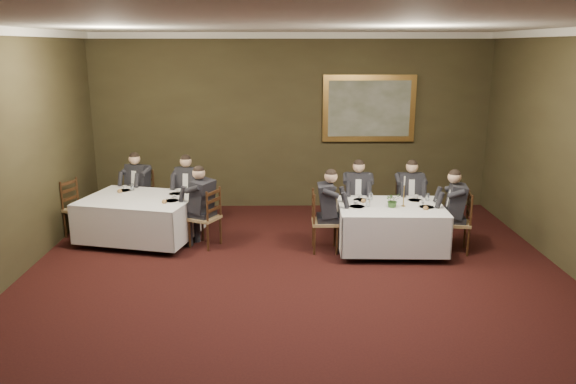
{
  "coord_description": "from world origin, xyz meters",
  "views": [
    {
      "loc": [
        -0.22,
        -6.3,
        3.25
      ],
      "look_at": [
        -0.1,
        1.73,
        1.15
      ],
      "focal_mm": 35.0,
      "sensor_mm": 36.0,
      "label": 1
    }
  ],
  "objects_px": {
    "table_second": "(141,215)",
    "diner_main_backleft": "(357,206)",
    "diner_main_backright": "(409,206)",
    "diner_sec_endright": "(205,216)",
    "chair_sec_backright": "(190,211)",
    "chair_sec_endright": "(206,230)",
    "diner_main_endleft": "(325,220)",
    "diner_main_endright": "(456,221)",
    "candlestick": "(404,195)",
    "diner_sec_backright": "(189,199)",
    "chair_sec_endleft": "(80,220)",
    "table_main": "(390,225)",
    "centerpiece": "(393,199)",
    "painting": "(369,109)",
    "chair_main_backright": "(408,218)",
    "chair_main_backleft": "(357,218)",
    "chair_sec_backleft": "(141,208)",
    "chair_main_endleft": "(324,234)",
    "chair_main_endright": "(456,235)",
    "diner_sec_backleft": "(140,196)"
  },
  "relations": [
    {
      "from": "chair_sec_endleft",
      "to": "table_second",
      "type": "bearing_deg",
      "value": 98.76
    },
    {
      "from": "table_main",
      "to": "painting",
      "type": "xyz_separation_m",
      "value": [
        -0.0,
        2.63,
        1.58
      ]
    },
    {
      "from": "painting",
      "to": "diner_main_endleft",
      "type": "bearing_deg",
      "value": -112.11
    },
    {
      "from": "diner_main_backright",
      "to": "chair_main_endleft",
      "type": "height_order",
      "value": "diner_main_backright"
    },
    {
      "from": "diner_main_endright",
      "to": "chair_sec_backleft",
      "type": "xyz_separation_m",
      "value": [
        -5.47,
        1.63,
        -0.23
      ]
    },
    {
      "from": "diner_main_backleft",
      "to": "table_main",
      "type": "bearing_deg",
      "value": 120.74
    },
    {
      "from": "chair_main_endright",
      "to": "chair_main_endleft",
      "type": "bearing_deg",
      "value": 98.26
    },
    {
      "from": "diner_main_endleft",
      "to": "diner_main_endright",
      "type": "relative_size",
      "value": 1.0
    },
    {
      "from": "chair_main_endleft",
      "to": "chair_sec_endright",
      "type": "relative_size",
      "value": 1.0
    },
    {
      "from": "diner_main_backright",
      "to": "chair_main_endleft",
      "type": "xyz_separation_m",
      "value": [
        -1.55,
        -0.8,
        -0.23
      ]
    },
    {
      "from": "chair_sec_endright",
      "to": "candlestick",
      "type": "xyz_separation_m",
      "value": [
        3.21,
        -0.3,
        0.67
      ]
    },
    {
      "from": "chair_main_endleft",
      "to": "centerpiece",
      "type": "height_order",
      "value": "centerpiece"
    },
    {
      "from": "diner_main_endright",
      "to": "chair_sec_endright",
      "type": "bearing_deg",
      "value": 95.88
    },
    {
      "from": "diner_sec_endright",
      "to": "chair_sec_endright",
      "type": "bearing_deg",
      "value": -90.0
    },
    {
      "from": "diner_sec_backright",
      "to": "chair_sec_endleft",
      "type": "xyz_separation_m",
      "value": [
        -1.84,
        -0.51,
        -0.23
      ]
    },
    {
      "from": "table_main",
      "to": "diner_main_backleft",
      "type": "bearing_deg",
      "value": 115.9
    },
    {
      "from": "chair_main_backleft",
      "to": "candlestick",
      "type": "bearing_deg",
      "value": 128.95
    },
    {
      "from": "diner_main_backleft",
      "to": "diner_main_backright",
      "type": "distance_m",
      "value": 0.9
    },
    {
      "from": "diner_main_endleft",
      "to": "candlestick",
      "type": "bearing_deg",
      "value": 87.89
    },
    {
      "from": "chair_main_backright",
      "to": "chair_sec_backright",
      "type": "bearing_deg",
      "value": -6.89
    },
    {
      "from": "candlestick",
      "to": "centerpiece",
      "type": "bearing_deg",
      "value": -163.44
    },
    {
      "from": "chair_main_endright",
      "to": "diner_main_endright",
      "type": "relative_size",
      "value": 0.74
    },
    {
      "from": "painting",
      "to": "diner_sec_endright",
      "type": "bearing_deg",
      "value": -142.27
    },
    {
      "from": "chair_main_backright",
      "to": "centerpiece",
      "type": "height_order",
      "value": "centerpiece"
    },
    {
      "from": "chair_sec_backleft",
      "to": "chair_sec_backright",
      "type": "distance_m",
      "value": 0.99
    },
    {
      "from": "diner_main_backright",
      "to": "candlestick",
      "type": "height_order",
      "value": "diner_main_backright"
    },
    {
      "from": "diner_sec_backleft",
      "to": "centerpiece",
      "type": "distance_m",
      "value": 4.74
    },
    {
      "from": "diner_main_backright",
      "to": "diner_sec_endright",
      "type": "distance_m",
      "value": 3.56
    },
    {
      "from": "diner_sec_backleft",
      "to": "candlestick",
      "type": "height_order",
      "value": "diner_sec_backleft"
    },
    {
      "from": "diner_sec_backright",
      "to": "diner_sec_endright",
      "type": "relative_size",
      "value": 1.0
    },
    {
      "from": "diner_sec_endright",
      "to": "candlestick",
      "type": "bearing_deg",
      "value": -68.67
    },
    {
      "from": "diner_main_backright",
      "to": "chair_sec_backright",
      "type": "distance_m",
      "value": 3.97
    },
    {
      "from": "centerpiece",
      "to": "diner_sec_endright",
      "type": "bearing_deg",
      "value": 173.29
    },
    {
      "from": "chair_sec_backright",
      "to": "chair_sec_endright",
      "type": "height_order",
      "value": "same"
    },
    {
      "from": "chair_sec_endright",
      "to": "chair_sec_backright",
      "type": "bearing_deg",
      "value": 48.26
    },
    {
      "from": "chair_main_backleft",
      "to": "diner_sec_endright",
      "type": "relative_size",
      "value": 0.74
    },
    {
      "from": "diner_main_backleft",
      "to": "chair_main_backright",
      "type": "relative_size",
      "value": 1.35
    },
    {
      "from": "diner_main_backright",
      "to": "centerpiece",
      "type": "height_order",
      "value": "diner_main_backright"
    },
    {
      "from": "diner_main_backright",
      "to": "painting",
      "type": "distance_m",
      "value": 2.4
    },
    {
      "from": "table_second",
      "to": "diner_main_backleft",
      "type": "xyz_separation_m",
      "value": [
        3.74,
        0.31,
        0.06
      ]
    },
    {
      "from": "diner_main_backleft",
      "to": "chair_sec_endleft",
      "type": "height_order",
      "value": "diner_main_backleft"
    },
    {
      "from": "table_second",
      "to": "diner_main_backleft",
      "type": "height_order",
      "value": "diner_main_backleft"
    },
    {
      "from": "table_second",
      "to": "diner_sec_backright",
      "type": "height_order",
      "value": "diner_sec_backright"
    },
    {
      "from": "table_main",
      "to": "diner_sec_endright",
      "type": "relative_size",
      "value": 1.29
    },
    {
      "from": "chair_main_backright",
      "to": "diner_main_endleft",
      "type": "distance_m",
      "value": 1.75
    },
    {
      "from": "diner_main_endright",
      "to": "centerpiece",
      "type": "bearing_deg",
      "value": 102.32
    },
    {
      "from": "chair_main_endleft",
      "to": "diner_main_backright",
      "type": "bearing_deg",
      "value": 117.83
    },
    {
      "from": "chair_sec_backleft",
      "to": "table_second",
      "type": "bearing_deg",
      "value": 125.43
    },
    {
      "from": "table_main",
      "to": "diner_main_backright",
      "type": "distance_m",
      "value": 0.97
    },
    {
      "from": "table_second",
      "to": "chair_main_endright",
      "type": "distance_m",
      "value": 5.26
    }
  ]
}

